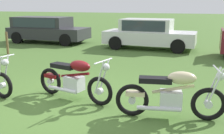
% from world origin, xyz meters
% --- Properties ---
extents(ground_plane, '(120.00, 120.00, 0.00)m').
position_xyz_m(ground_plane, '(0.00, 0.00, 0.00)').
color(ground_plane, '#476B2D').
extents(motorcycle_maroon, '(2.04, 0.72, 1.02)m').
position_xyz_m(motorcycle_maroon, '(0.06, 0.21, 0.48)').
color(motorcycle_maroon, black).
rests_on(motorcycle_maroon, ground).
extents(motorcycle_cream, '(2.02, 0.80, 1.02)m').
position_xyz_m(motorcycle_cream, '(2.24, -0.05, 0.47)').
color(motorcycle_cream, black).
rests_on(motorcycle_cream, ground).
extents(car_charcoal, '(4.45, 2.05, 1.43)m').
position_xyz_m(car_charcoal, '(-5.84, 7.76, 0.84)').
color(car_charcoal, '#2D2D33').
rests_on(car_charcoal, ground).
extents(car_white, '(4.30, 1.87, 1.43)m').
position_xyz_m(car_white, '(0.04, 7.69, 0.80)').
color(car_white, silver).
rests_on(car_white, ground).
extents(fence_post_wooden, '(0.10, 0.10, 0.97)m').
position_xyz_m(fence_post_wooden, '(-5.30, 4.10, 0.48)').
color(fence_post_wooden, brown).
rests_on(fence_post_wooden, ground).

